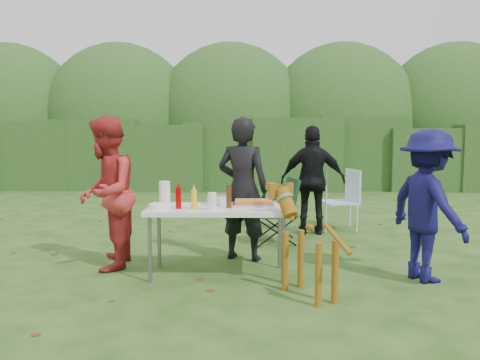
{
  "coord_description": "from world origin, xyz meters",
  "views": [
    {
      "loc": [
        0.44,
        -5.06,
        1.59
      ],
      "look_at": [
        0.37,
        0.58,
        1.0
      ],
      "focal_mm": 38.0,
      "sensor_mm": 36.0,
      "label": 1
    }
  ],
  "objects_px": {
    "dog": "(310,244)",
    "lawn_chair": "(339,199)",
    "mustard_bottle": "(194,199)",
    "ketchup_bottle": "(178,198)",
    "beer_bottle": "(229,197)",
    "person_black_puffy": "(313,180)",
    "paper_towel_roll": "(165,193)",
    "person_red_jacket": "(106,193)",
    "folding_table": "(218,212)",
    "child": "(428,206)",
    "person_cook": "(243,189)",
    "camping_chair": "(276,210)"
  },
  "relations": [
    {
      "from": "dog",
      "to": "lawn_chair",
      "type": "relative_size",
      "value": 1.12
    },
    {
      "from": "lawn_chair",
      "to": "mustard_bottle",
      "type": "bearing_deg",
      "value": 38.46
    },
    {
      "from": "ketchup_bottle",
      "to": "beer_bottle",
      "type": "relative_size",
      "value": 0.92
    },
    {
      "from": "person_black_puffy",
      "to": "beer_bottle",
      "type": "relative_size",
      "value": 6.71
    },
    {
      "from": "paper_towel_roll",
      "to": "person_red_jacket",
      "type": "bearing_deg",
      "value": 170.35
    },
    {
      "from": "lawn_chair",
      "to": "person_red_jacket",
      "type": "bearing_deg",
      "value": 22.22
    },
    {
      "from": "dog",
      "to": "ketchup_bottle",
      "type": "relative_size",
      "value": 4.79
    },
    {
      "from": "folding_table",
      "to": "lawn_chair",
      "type": "height_order",
      "value": "lawn_chair"
    },
    {
      "from": "beer_bottle",
      "to": "child",
      "type": "bearing_deg",
      "value": -3.01
    },
    {
      "from": "person_cook",
      "to": "folding_table",
      "type": "bearing_deg",
      "value": 87.28
    },
    {
      "from": "camping_chair",
      "to": "paper_towel_roll",
      "type": "distance_m",
      "value": 1.94
    },
    {
      "from": "ketchup_bottle",
      "to": "dog",
      "type": "bearing_deg",
      "value": -24.44
    },
    {
      "from": "folding_table",
      "to": "dog",
      "type": "height_order",
      "value": "dog"
    },
    {
      "from": "person_red_jacket",
      "to": "mustard_bottle",
      "type": "height_order",
      "value": "person_red_jacket"
    },
    {
      "from": "camping_chair",
      "to": "beer_bottle",
      "type": "relative_size",
      "value": 3.77
    },
    {
      "from": "person_black_puffy",
      "to": "camping_chair",
      "type": "bearing_deg",
      "value": 50.7
    },
    {
      "from": "person_cook",
      "to": "camping_chair",
      "type": "relative_size",
      "value": 1.89
    },
    {
      "from": "beer_bottle",
      "to": "person_cook",
      "type": "bearing_deg",
      "value": 78.62
    },
    {
      "from": "person_cook",
      "to": "child",
      "type": "height_order",
      "value": "person_cook"
    },
    {
      "from": "person_red_jacket",
      "to": "lawn_chair",
      "type": "relative_size",
      "value": 1.81
    },
    {
      "from": "child",
      "to": "lawn_chair",
      "type": "bearing_deg",
      "value": -12.49
    },
    {
      "from": "person_black_puffy",
      "to": "person_cook",
      "type": "bearing_deg",
      "value": 59.29
    },
    {
      "from": "person_black_puffy",
      "to": "paper_towel_roll",
      "type": "xyz_separation_m",
      "value": [
        -1.88,
        -1.99,
        0.06
      ]
    },
    {
      "from": "camping_chair",
      "to": "paper_towel_roll",
      "type": "height_order",
      "value": "paper_towel_roll"
    },
    {
      "from": "person_cook",
      "to": "mustard_bottle",
      "type": "xyz_separation_m",
      "value": [
        -0.5,
        -0.79,
        -0.02
      ]
    },
    {
      "from": "person_cook",
      "to": "lawn_chair",
      "type": "bearing_deg",
      "value": -110.8
    },
    {
      "from": "dog",
      "to": "beer_bottle",
      "type": "height_order",
      "value": "dog"
    },
    {
      "from": "camping_chair",
      "to": "beer_bottle",
      "type": "distance_m",
      "value": 1.73
    },
    {
      "from": "folding_table",
      "to": "person_cook",
      "type": "height_order",
      "value": "person_cook"
    },
    {
      "from": "person_red_jacket",
      "to": "child",
      "type": "xyz_separation_m",
      "value": [
        3.44,
        -0.41,
        -0.07
      ]
    },
    {
      "from": "dog",
      "to": "lawn_chair",
      "type": "distance_m",
      "value": 3.26
    },
    {
      "from": "person_cook",
      "to": "mustard_bottle",
      "type": "distance_m",
      "value": 0.94
    },
    {
      "from": "child",
      "to": "mustard_bottle",
      "type": "bearing_deg",
      "value": 67.16
    },
    {
      "from": "camping_chair",
      "to": "lawn_chair",
      "type": "relative_size",
      "value": 0.96
    },
    {
      "from": "dog",
      "to": "mustard_bottle",
      "type": "distance_m",
      "value": 1.31
    },
    {
      "from": "camping_chair",
      "to": "mustard_bottle",
      "type": "bearing_deg",
      "value": 47.26
    },
    {
      "from": "folding_table",
      "to": "ketchup_bottle",
      "type": "bearing_deg",
      "value": -166.23
    },
    {
      "from": "person_cook",
      "to": "ketchup_bottle",
      "type": "xyz_separation_m",
      "value": [
        -0.67,
        -0.77,
        -0.01
      ]
    },
    {
      "from": "paper_towel_roll",
      "to": "beer_bottle",
      "type": "bearing_deg",
      "value": -15.09
    },
    {
      "from": "lawn_chair",
      "to": "ketchup_bottle",
      "type": "height_order",
      "value": "ketchup_bottle"
    },
    {
      "from": "person_black_puffy",
      "to": "beer_bottle",
      "type": "bearing_deg",
      "value": 66.15
    },
    {
      "from": "mustard_bottle",
      "to": "ketchup_bottle",
      "type": "xyz_separation_m",
      "value": [
        -0.17,
        0.02,
        0.01
      ]
    },
    {
      "from": "ketchup_bottle",
      "to": "beer_bottle",
      "type": "xyz_separation_m",
      "value": [
        0.53,
        0.05,
        0.01
      ]
    },
    {
      "from": "lawn_chair",
      "to": "person_cook",
      "type": "bearing_deg",
      "value": 36.45
    },
    {
      "from": "person_red_jacket",
      "to": "lawn_chair",
      "type": "height_order",
      "value": "person_red_jacket"
    },
    {
      "from": "camping_chair",
      "to": "lawn_chair",
      "type": "height_order",
      "value": "lawn_chair"
    },
    {
      "from": "beer_bottle",
      "to": "ketchup_bottle",
      "type": "bearing_deg",
      "value": -174.37
    },
    {
      "from": "person_cook",
      "to": "person_black_puffy",
      "type": "bearing_deg",
      "value": -106.4
    },
    {
      "from": "person_black_puffy",
      "to": "lawn_chair",
      "type": "bearing_deg",
      "value": -139.46
    },
    {
      "from": "person_black_puffy",
      "to": "paper_towel_roll",
      "type": "bearing_deg",
      "value": 51.02
    }
  ]
}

